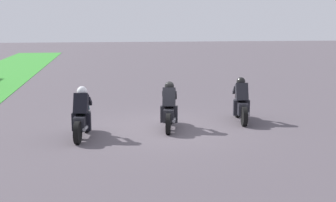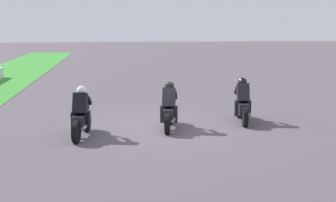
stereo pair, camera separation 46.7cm
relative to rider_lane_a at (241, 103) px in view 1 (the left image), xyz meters
name	(u,v)px [view 1 (the left image)]	position (x,y,z in m)	size (l,w,h in m)	color
ground_plane	(165,128)	(-0.62, 2.69, -0.62)	(120.00, 120.00, 0.00)	#50484F
rider_lane_a	(241,103)	(0.00, 0.00, 0.00)	(2.04, 0.59, 1.51)	black
rider_lane_b	(169,110)	(-0.70, 2.57, 0.00)	(2.03, 0.62, 1.51)	black
rider_lane_c	(82,117)	(-1.42, 5.25, 0.00)	(2.04, 0.60, 1.51)	black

